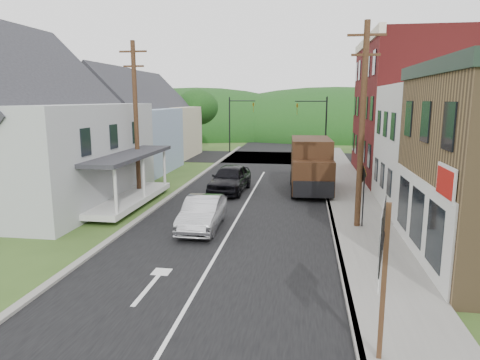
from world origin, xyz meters
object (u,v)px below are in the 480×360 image
at_px(silver_sedan, 203,213).
at_px(route_sign_cluster, 383,259).
at_px(dark_sedan, 230,179).
at_px(delivery_van, 311,165).
at_px(warning_sign, 363,188).

bearing_deg(silver_sedan, route_sign_cluster, -57.60).
distance_m(dark_sedan, delivery_van, 5.15).
height_order(dark_sedan, delivery_van, delivery_van).
bearing_deg(route_sign_cluster, silver_sedan, 135.81).
xyz_separation_m(delivery_van, route_sign_cluster, (1.28, -17.93, 0.74)).
distance_m(dark_sedan, warning_sign, 10.00).
distance_m(silver_sedan, route_sign_cluster, 11.17).
distance_m(delivery_van, route_sign_cluster, 17.99).
bearing_deg(dark_sedan, delivery_van, 13.67).
relative_size(silver_sedan, dark_sedan, 0.87).
bearing_deg(route_sign_cluster, warning_sign, 96.82).
bearing_deg(silver_sedan, delivery_van, 59.45).
relative_size(dark_sedan, delivery_van, 0.83).
relative_size(delivery_van, warning_sign, 2.19).
distance_m(delivery_van, warning_sign, 8.04).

